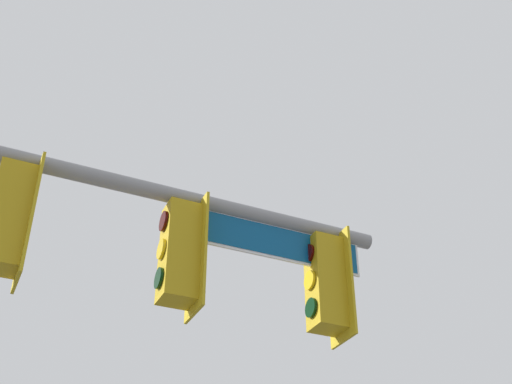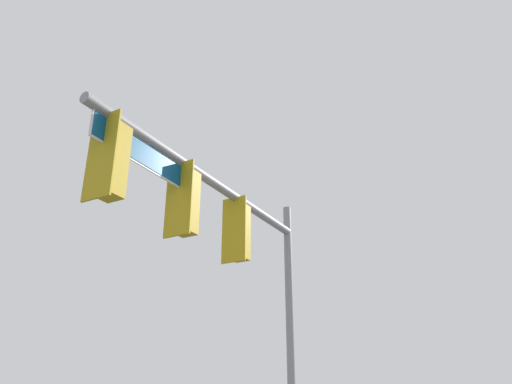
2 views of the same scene
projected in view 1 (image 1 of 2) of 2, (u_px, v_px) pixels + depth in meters
signal_pole_near at (85, 256)px, 6.85m from camera, size 6.19×1.56×6.35m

